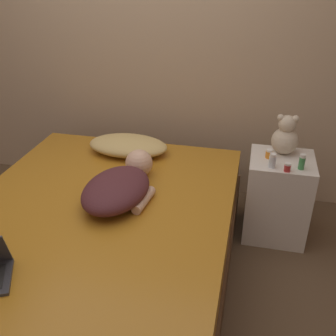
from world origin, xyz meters
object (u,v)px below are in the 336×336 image
at_px(teddy_bear, 285,137).
at_px(bottle_green, 302,162).
at_px(pillow, 128,145).
at_px(bottle_orange, 269,154).
at_px(bottle_red, 287,167).
at_px(bottle_clear, 272,161).
at_px(person_lying, 121,185).

height_order(teddy_bear, bottle_green, teddy_bear).
relative_size(pillow, teddy_bear, 2.11).
xyz_separation_m(teddy_bear, bottle_orange, (-0.10, -0.10, -0.09)).
bearing_deg(teddy_bear, bottle_orange, -134.34).
distance_m(bottle_red, bottle_green, 0.11).
height_order(pillow, bottle_orange, bottle_orange).
relative_size(bottle_clear, bottle_orange, 1.55).
distance_m(teddy_bear, bottle_green, 0.25).
relative_size(teddy_bear, bottle_clear, 2.89).
distance_m(pillow, bottle_green, 1.24).
bearing_deg(bottle_clear, bottle_orange, 97.97).
height_order(pillow, bottle_green, bottle_green).
xyz_separation_m(bottle_orange, bottle_green, (0.20, -0.12, 0.02)).
distance_m(teddy_bear, bottle_orange, 0.17).
height_order(bottle_red, bottle_orange, bottle_orange).
xyz_separation_m(pillow, bottle_clear, (1.05, -0.17, 0.08)).
bearing_deg(bottle_red, bottle_clear, 159.64).
bearing_deg(person_lying, bottle_clear, 32.40).
bearing_deg(bottle_clear, pillow, 170.92).
bearing_deg(pillow, teddy_bear, 3.48).
bearing_deg(pillow, bottle_orange, -1.78).
xyz_separation_m(person_lying, bottle_red, (0.99, 0.40, 0.04)).
height_order(bottle_red, bottle_clear, bottle_clear).
bearing_deg(teddy_bear, bottle_green, -63.96).
relative_size(pillow, bottle_orange, 9.42).
height_order(bottle_red, bottle_green, bottle_green).
height_order(person_lying, bottle_orange, person_lying).
distance_m(bottle_clear, bottle_green, 0.19).
height_order(pillow, bottle_clear, bottle_clear).
height_order(teddy_bear, bottle_orange, teddy_bear).
bearing_deg(bottle_orange, pillow, 178.22).
relative_size(person_lying, bottle_orange, 11.38).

